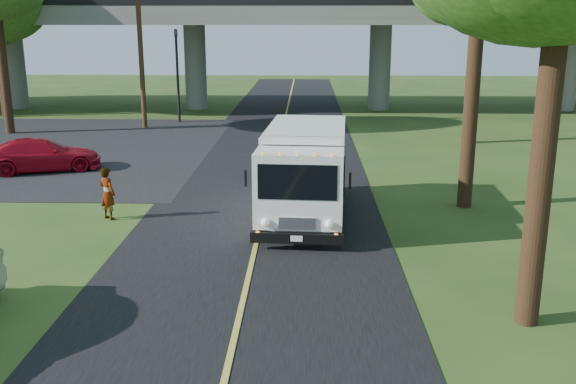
{
  "coord_description": "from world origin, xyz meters",
  "views": [
    {
      "loc": [
        1.28,
        -10.33,
        5.54
      ],
      "look_at": [
        0.84,
        4.54,
        1.6
      ],
      "focal_mm": 40.0,
      "sensor_mm": 36.0,
      "label": 1
    }
  ],
  "objects_px": {
    "traffic_signal": "(177,66)",
    "utility_pole": "(140,41)",
    "step_van": "(305,170)",
    "pedestrian": "(108,194)",
    "red_sedan": "(42,155)"
  },
  "relations": [
    {
      "from": "traffic_signal",
      "to": "utility_pole",
      "type": "distance_m",
      "value": 2.86
    },
    {
      "from": "traffic_signal",
      "to": "step_van",
      "type": "bearing_deg",
      "value": -68.32
    },
    {
      "from": "pedestrian",
      "to": "step_van",
      "type": "bearing_deg",
      "value": -142.22
    },
    {
      "from": "step_van",
      "to": "utility_pole",
      "type": "bearing_deg",
      "value": 121.94
    },
    {
      "from": "traffic_signal",
      "to": "pedestrian",
      "type": "distance_m",
      "value": 18.86
    },
    {
      "from": "utility_pole",
      "to": "red_sedan",
      "type": "height_order",
      "value": "utility_pole"
    },
    {
      "from": "utility_pole",
      "to": "red_sedan",
      "type": "distance_m",
      "value": 11.3
    },
    {
      "from": "step_van",
      "to": "red_sedan",
      "type": "distance_m",
      "value": 11.66
    },
    {
      "from": "utility_pole",
      "to": "red_sedan",
      "type": "bearing_deg",
      "value": -97.44
    },
    {
      "from": "step_van",
      "to": "red_sedan",
      "type": "relative_size",
      "value": 1.46
    },
    {
      "from": "red_sedan",
      "to": "utility_pole",
      "type": "bearing_deg",
      "value": -27.86
    },
    {
      "from": "traffic_signal",
      "to": "utility_pole",
      "type": "relative_size",
      "value": 0.58
    },
    {
      "from": "traffic_signal",
      "to": "red_sedan",
      "type": "height_order",
      "value": "traffic_signal"
    },
    {
      "from": "traffic_signal",
      "to": "pedestrian",
      "type": "relative_size",
      "value": 3.4
    },
    {
      "from": "step_van",
      "to": "pedestrian",
      "type": "xyz_separation_m",
      "value": [
        -5.7,
        -0.41,
        -0.65
      ]
    }
  ]
}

